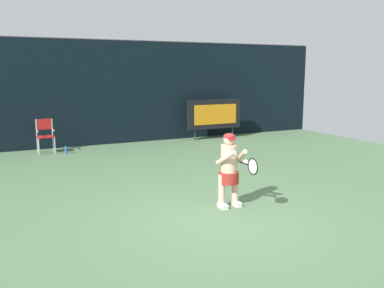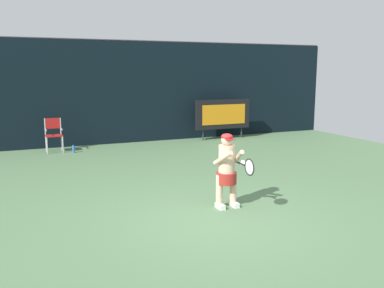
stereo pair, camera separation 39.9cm
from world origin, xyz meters
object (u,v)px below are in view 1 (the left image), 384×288
tennis_racket (252,166)px  tennis_player (229,168)px  umpire_chair (45,134)px  water_bottle (66,150)px  scoreboard (214,114)px

tennis_racket → tennis_player: bearing=101.5°
umpire_chair → water_bottle: 0.84m
scoreboard → tennis_racket: (-3.53, -7.80, -0.04)m
scoreboard → tennis_racket: scoreboard is taller
scoreboard → umpire_chair: 6.18m
tennis_player → tennis_racket: (0.13, -0.57, 0.13)m
water_bottle → scoreboard: bearing=5.6°
scoreboard → umpire_chair: (-6.17, -0.14, -0.33)m
umpire_chair → tennis_player: size_ratio=0.75×
water_bottle → tennis_player: bearing=-73.5°
umpire_chair → water_bottle: umpire_chair is taller
tennis_racket → water_bottle: bearing=104.5°
water_bottle → tennis_racket: size_ratio=0.44×
umpire_chair → water_bottle: bearing=-37.8°
scoreboard → tennis_player: (-3.66, -7.23, -0.18)m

